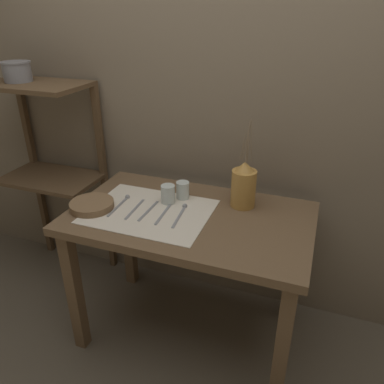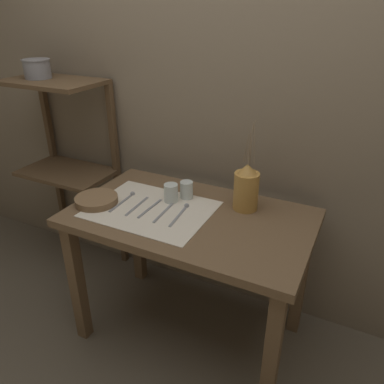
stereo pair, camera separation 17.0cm
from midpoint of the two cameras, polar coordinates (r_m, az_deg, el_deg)
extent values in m
plane|color=brown|center=(2.23, -2.63, -20.43)|extent=(12.00, 12.00, 0.00)
cube|color=#7A6B56|center=(1.99, 1.70, 13.98)|extent=(7.00, 0.06, 2.40)
cube|color=brown|center=(1.77, -3.11, -4.06)|extent=(1.14, 0.68, 0.04)
cube|color=brown|center=(2.04, -19.84, -14.23)|extent=(0.06, 0.06, 0.71)
cube|color=brown|center=(1.70, 10.55, -22.67)|extent=(0.06, 0.06, 0.71)
cube|color=brown|center=(2.39, -11.66, -6.44)|extent=(0.06, 0.06, 0.71)
cube|color=brown|center=(2.11, 13.37, -11.57)|extent=(0.06, 0.06, 0.71)
cube|color=brown|center=(2.31, -24.94, 14.55)|extent=(0.57, 0.35, 0.02)
cube|color=brown|center=(2.46, -22.51, 1.92)|extent=(0.57, 0.35, 0.02)
cube|color=brown|center=(2.76, -24.36, 2.76)|extent=(0.04, 0.04, 1.26)
cube|color=brown|center=(2.43, -15.12, 1.21)|extent=(0.04, 0.04, 1.26)
cube|color=beige|center=(1.81, -9.17, -2.99)|extent=(0.57, 0.44, 0.00)
cylinder|color=#B7843D|center=(1.80, 5.18, 0.47)|extent=(0.12, 0.12, 0.19)
cone|color=#B7843D|center=(1.76, 5.33, 3.86)|extent=(0.09, 0.09, 0.05)
cylinder|color=#847056|center=(1.71, 5.53, 6.86)|extent=(0.01, 0.01, 0.16)
cylinder|color=#847056|center=(1.72, 5.70, 7.55)|extent=(0.00, 0.04, 0.19)
cylinder|color=#847056|center=(1.71, 5.75, 6.41)|extent=(0.01, 0.03, 0.13)
cylinder|color=#847056|center=(1.74, 4.98, 6.88)|extent=(0.02, 0.01, 0.14)
cylinder|color=#847056|center=(1.72, 6.21, 7.36)|extent=(0.02, 0.01, 0.18)
cylinder|color=#847056|center=(1.73, 5.58, 7.89)|extent=(0.04, 0.01, 0.20)
cylinder|color=brown|center=(1.89, -17.53, -1.99)|extent=(0.21, 0.21, 0.04)
cylinder|color=silver|center=(1.85, -6.32, -0.37)|extent=(0.07, 0.07, 0.09)
cylinder|color=silver|center=(1.89, -4.00, 0.23)|extent=(0.07, 0.07, 0.09)
cube|color=gray|center=(1.87, -13.79, -2.23)|extent=(0.02, 0.20, 0.00)
sphere|color=gray|center=(1.95, -12.30, -0.80)|extent=(0.02, 0.02, 0.02)
cube|color=gray|center=(1.83, -11.37, -2.64)|extent=(0.02, 0.20, 0.00)
cube|color=gray|center=(1.81, -9.36, -2.91)|extent=(0.01, 0.20, 0.00)
cube|color=gray|center=(1.77, -7.16, -3.40)|extent=(0.02, 0.20, 0.00)
cube|color=gray|center=(1.74, -4.81, -3.85)|extent=(0.03, 0.20, 0.00)
sphere|color=gray|center=(1.82, -3.77, -2.22)|extent=(0.02, 0.02, 0.02)
cylinder|color=gray|center=(2.37, -27.09, 16.01)|extent=(0.15, 0.15, 0.11)
cylinder|color=gray|center=(2.36, -27.34, 17.16)|extent=(0.16, 0.16, 0.01)
camera|label=1|loc=(0.09, -92.86, -1.42)|focal=35.00mm
camera|label=2|loc=(0.09, 87.14, 1.42)|focal=35.00mm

